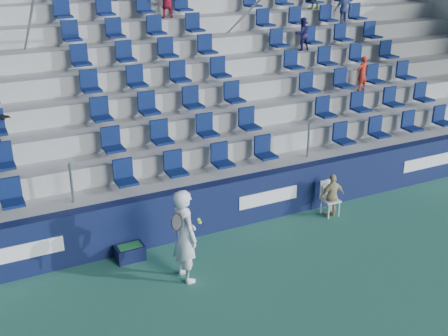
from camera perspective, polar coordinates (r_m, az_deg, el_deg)
name	(u,v)px	position (r m, az deg, el deg)	size (l,w,h in m)	color
ground	(280,302)	(11.06, 5.70, -13.38)	(70.00, 70.00, 0.00)	#2F6E54
sponsor_wall	(210,208)	(13.12, -1.46, -4.07)	(24.00, 0.32, 1.20)	#10183D
grandstand	(137,94)	(17.06, -8.86, 7.48)	(24.00, 8.17, 6.63)	#9D9D98
tennis_player	(185,235)	(11.19, -4.01, -6.85)	(0.69, 0.76, 1.97)	white
line_judge_chair	(329,195)	(14.21, 10.58, -2.72)	(0.41, 0.42, 0.90)	white
line_judge	(332,195)	(14.08, 10.94, -2.76)	(0.66, 0.27, 1.12)	tan
ball_bin	(130,252)	(12.35, -9.53, -8.41)	(0.60, 0.40, 0.34)	black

